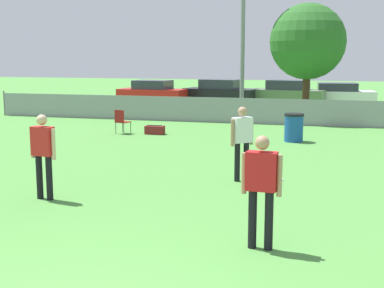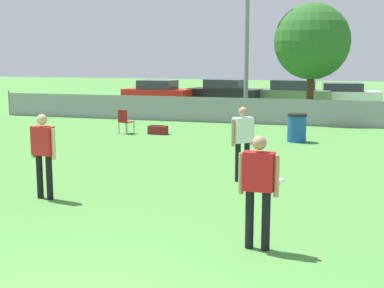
{
  "view_description": "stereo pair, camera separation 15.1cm",
  "coord_description": "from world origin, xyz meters",
  "px_view_note": "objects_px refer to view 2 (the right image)",
  "views": [
    {
      "loc": [
        2.82,
        -4.71,
        2.89
      ],
      "look_at": [
        -0.17,
        6.03,
        1.05
      ],
      "focal_mm": 50.0,
      "sensor_mm": 36.0,
      "label": 1
    },
    {
      "loc": [
        2.97,
        -4.67,
        2.89
      ],
      "look_at": [
        -0.17,
        6.03,
        1.05
      ],
      "focal_mm": 50.0,
      "sensor_mm": 36.0,
      "label": 2
    }
  ],
  "objects_px": {
    "player_receiver_white": "(243,138)",
    "trash_bin": "(297,128)",
    "parked_car_red": "(158,92)",
    "parked_car_white": "(342,94)",
    "player_defender_red": "(43,149)",
    "light_pole": "(247,7)",
    "folding_chair_sideline": "(125,120)",
    "frisbee_disc": "(279,180)",
    "parked_car_dark": "(225,92)",
    "parked_car_olive": "(293,93)",
    "gear_bag_sideline": "(158,130)",
    "player_thrower_red": "(258,183)",
    "tree_near_pole": "(312,42)"
  },
  "relations": [
    {
      "from": "player_receiver_white",
      "to": "trash_bin",
      "type": "xyz_separation_m",
      "value": [
        0.66,
        6.21,
        -0.54
      ]
    },
    {
      "from": "trash_bin",
      "to": "parked_car_red",
      "type": "distance_m",
      "value": 15.53
    },
    {
      "from": "trash_bin",
      "to": "parked_car_red",
      "type": "bearing_deg",
      "value": 127.73
    },
    {
      "from": "parked_car_white",
      "to": "player_defender_red",
      "type": "bearing_deg",
      "value": -109.2
    },
    {
      "from": "player_receiver_white",
      "to": "parked_car_red",
      "type": "height_order",
      "value": "player_receiver_white"
    },
    {
      "from": "player_defender_red",
      "to": "parked_car_red",
      "type": "xyz_separation_m",
      "value": [
        -5.27,
        21.18,
        -0.32
      ]
    },
    {
      "from": "light_pole",
      "to": "folding_chair_sideline",
      "type": "xyz_separation_m",
      "value": [
        -3.4,
        -6.23,
        -4.54
      ]
    },
    {
      "from": "folding_chair_sideline",
      "to": "parked_car_red",
      "type": "distance_m",
      "value": 12.61
    },
    {
      "from": "folding_chair_sideline",
      "to": "trash_bin",
      "type": "bearing_deg",
      "value": -162.93
    },
    {
      "from": "parked_car_red",
      "to": "parked_car_white",
      "type": "distance_m",
      "value": 10.99
    },
    {
      "from": "frisbee_disc",
      "to": "parked_car_red",
      "type": "distance_m",
      "value": 20.6
    },
    {
      "from": "light_pole",
      "to": "parked_car_white",
      "type": "relative_size",
      "value": 1.91
    },
    {
      "from": "frisbee_disc",
      "to": "parked_car_white",
      "type": "height_order",
      "value": "parked_car_white"
    },
    {
      "from": "player_receiver_white",
      "to": "parked_car_dark",
      "type": "height_order",
      "value": "player_receiver_white"
    },
    {
      "from": "parked_car_olive",
      "to": "light_pole",
      "type": "bearing_deg",
      "value": -91.66
    },
    {
      "from": "player_receiver_white",
      "to": "gear_bag_sideline",
      "type": "bearing_deg",
      "value": 79.77
    },
    {
      "from": "frisbee_disc",
      "to": "folding_chair_sideline",
      "type": "xyz_separation_m",
      "value": [
        -6.51,
        5.98,
        0.51
      ]
    },
    {
      "from": "light_pole",
      "to": "parked_car_white",
      "type": "bearing_deg",
      "value": 63.01
    },
    {
      "from": "frisbee_disc",
      "to": "gear_bag_sideline",
      "type": "relative_size",
      "value": 0.37
    },
    {
      "from": "player_receiver_white",
      "to": "player_defender_red",
      "type": "height_order",
      "value": "same"
    },
    {
      "from": "player_receiver_white",
      "to": "frisbee_disc",
      "type": "height_order",
      "value": "player_receiver_white"
    },
    {
      "from": "parked_car_olive",
      "to": "parked_car_dark",
      "type": "bearing_deg",
      "value": -165.34
    },
    {
      "from": "frisbee_disc",
      "to": "player_thrower_red",
      "type": "bearing_deg",
      "value": -86.71
    },
    {
      "from": "light_pole",
      "to": "parked_car_white",
      "type": "xyz_separation_m",
      "value": [
        4.21,
        8.26,
        -4.4
      ]
    },
    {
      "from": "light_pole",
      "to": "parked_car_red",
      "type": "height_order",
      "value": "light_pole"
    },
    {
      "from": "gear_bag_sideline",
      "to": "folding_chair_sideline",
      "type": "bearing_deg",
      "value": -166.05
    },
    {
      "from": "player_thrower_red",
      "to": "folding_chair_sideline",
      "type": "height_order",
      "value": "player_thrower_red"
    },
    {
      "from": "player_thrower_red",
      "to": "parked_car_olive",
      "type": "relative_size",
      "value": 0.38
    },
    {
      "from": "frisbee_disc",
      "to": "parked_car_dark",
      "type": "distance_m",
      "value": 19.98
    },
    {
      "from": "player_receiver_white",
      "to": "trash_bin",
      "type": "bearing_deg",
      "value": 39.37
    },
    {
      "from": "light_pole",
      "to": "player_thrower_red",
      "type": "distance_m",
      "value": 17.65
    },
    {
      "from": "frisbee_disc",
      "to": "folding_chair_sideline",
      "type": "height_order",
      "value": "folding_chair_sideline"
    },
    {
      "from": "light_pole",
      "to": "tree_near_pole",
      "type": "relative_size",
      "value": 1.66
    },
    {
      "from": "player_defender_red",
      "to": "parked_car_white",
      "type": "relative_size",
      "value": 0.39
    },
    {
      "from": "parked_car_red",
      "to": "tree_near_pole",
      "type": "bearing_deg",
      "value": -28.07
    },
    {
      "from": "player_receiver_white",
      "to": "parked_car_dark",
      "type": "distance_m",
      "value": 20.05
    },
    {
      "from": "frisbee_disc",
      "to": "parked_car_olive",
      "type": "bearing_deg",
      "value": 94.93
    },
    {
      "from": "player_defender_red",
      "to": "gear_bag_sideline",
      "type": "distance_m",
      "value": 9.36
    },
    {
      "from": "tree_near_pole",
      "to": "player_receiver_white",
      "type": "relative_size",
      "value": 2.98
    },
    {
      "from": "folding_chair_sideline",
      "to": "parked_car_olive",
      "type": "distance_m",
      "value": 14.38
    },
    {
      "from": "folding_chair_sideline",
      "to": "parked_car_white",
      "type": "xyz_separation_m",
      "value": [
        7.61,
        14.48,
        0.14
      ]
    },
    {
      "from": "light_pole",
      "to": "gear_bag_sideline",
      "type": "distance_m",
      "value": 8.0
    },
    {
      "from": "tree_near_pole",
      "to": "trash_bin",
      "type": "xyz_separation_m",
      "value": [
        0.02,
        -6.16,
        -3.02
      ]
    },
    {
      "from": "player_receiver_white",
      "to": "folding_chair_sideline",
      "type": "bearing_deg",
      "value": 87.66
    },
    {
      "from": "player_receiver_white",
      "to": "parked_car_white",
      "type": "bearing_deg",
      "value": 40.2
    },
    {
      "from": "player_receiver_white",
      "to": "parked_car_dark",
      "type": "relative_size",
      "value": 0.38
    },
    {
      "from": "player_receiver_white",
      "to": "frisbee_disc",
      "type": "relative_size",
      "value": 6.81
    },
    {
      "from": "player_receiver_white",
      "to": "gear_bag_sideline",
      "type": "distance_m",
      "value": 8.01
    },
    {
      "from": "trash_bin",
      "to": "parked_car_dark",
      "type": "xyz_separation_m",
      "value": [
        -5.52,
        13.24,
        0.24
      ]
    },
    {
      "from": "frisbee_disc",
      "to": "trash_bin",
      "type": "bearing_deg",
      "value": 91.46
    }
  ]
}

